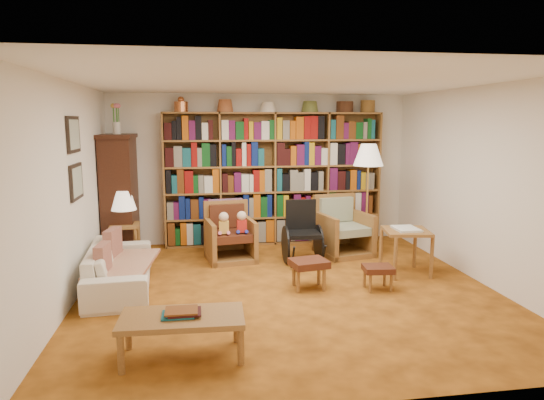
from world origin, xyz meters
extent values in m
plane|color=#B9691C|center=(0.00, 0.00, 0.00)|extent=(5.00, 5.00, 0.00)
plane|color=white|center=(0.00, 0.00, 2.50)|extent=(5.00, 5.00, 0.00)
plane|color=white|center=(0.00, 2.50, 1.25)|extent=(5.00, 0.00, 5.00)
plane|color=white|center=(0.00, -2.50, 1.25)|extent=(5.00, 0.00, 5.00)
plane|color=white|center=(-2.50, 0.00, 1.25)|extent=(0.00, 5.00, 5.00)
plane|color=white|center=(2.50, 0.00, 1.25)|extent=(0.00, 5.00, 5.00)
cube|color=#9E6931|center=(0.20, 2.34, 1.10)|extent=(3.60, 0.30, 2.20)
cube|color=#381B0F|center=(-2.25, 2.00, 0.90)|extent=(0.45, 0.90, 1.80)
cube|color=#381B0F|center=(-2.25, 2.00, 1.83)|extent=(0.50, 0.95, 0.06)
cylinder|color=white|center=(-2.25, 2.00, 1.95)|extent=(0.12, 0.12, 0.18)
cube|color=black|center=(-2.48, 0.30, 1.90)|extent=(0.03, 0.52, 0.42)
cube|color=gray|center=(-2.46, 0.30, 1.90)|extent=(0.01, 0.44, 0.34)
cube|color=black|center=(-2.48, 0.30, 1.35)|extent=(0.03, 0.52, 0.42)
cube|color=gray|center=(-2.46, 0.30, 1.35)|extent=(0.01, 0.44, 0.34)
imported|color=beige|center=(-2.05, 0.38, 0.27)|extent=(1.87, 0.84, 0.53)
cube|color=beige|center=(-2.00, 0.38, 0.30)|extent=(0.81, 1.33, 0.04)
cube|color=maroon|center=(-2.18, 0.73, 0.45)|extent=(0.19, 0.40, 0.38)
cube|color=maroon|center=(-2.18, 0.03, 0.45)|extent=(0.14, 0.37, 0.36)
cube|color=#9E6931|center=(-2.15, 1.61, 0.53)|extent=(0.43, 0.43, 0.04)
cylinder|color=#9E6931|center=(-2.32, 1.44, 0.26)|extent=(0.05, 0.05, 0.51)
cylinder|color=#9E6931|center=(-1.98, 1.44, 0.26)|extent=(0.05, 0.05, 0.51)
cylinder|color=#9E6931|center=(-2.32, 1.78, 0.26)|extent=(0.05, 0.05, 0.51)
cylinder|color=#9E6931|center=(-1.98, 1.78, 0.26)|extent=(0.05, 0.05, 0.51)
cylinder|color=gold|center=(-2.15, 1.61, 0.65)|extent=(0.12, 0.12, 0.20)
cone|color=#F1E1C6|center=(-2.15, 1.61, 0.91)|extent=(0.37, 0.37, 0.29)
cube|color=#9E6931|center=(-0.61, 1.40, 0.04)|extent=(0.78, 0.80, 0.08)
cube|color=#9E6931|center=(-0.91, 1.40, 0.30)|extent=(0.17, 0.71, 0.61)
cube|color=#9E6931|center=(-0.30, 1.40, 0.30)|extent=(0.17, 0.71, 0.61)
cube|color=#9E6931|center=(-0.61, 1.71, 0.43)|extent=(0.69, 0.17, 0.85)
cube|color=#4C2314|center=(-0.61, 1.37, 0.38)|extent=(0.61, 0.67, 0.11)
cube|color=#4C2314|center=(-0.61, 1.65, 0.63)|extent=(0.54, 0.17, 0.36)
cube|color=#B22F3E|center=(-0.61, 1.75, 0.68)|extent=(0.53, 0.13, 0.38)
cube|color=#9E6931|center=(1.16, 1.44, 0.04)|extent=(0.87, 0.89, 0.08)
cube|color=#9E6931|center=(0.83, 1.44, 0.32)|extent=(0.23, 0.75, 0.64)
cube|color=#9E6931|center=(1.48, 1.44, 0.32)|extent=(0.23, 0.75, 0.64)
cube|color=#9E6931|center=(1.16, 1.78, 0.45)|extent=(0.73, 0.23, 0.91)
cube|color=gray|center=(1.16, 1.41, 0.40)|extent=(0.68, 0.74, 0.12)
cube|color=gray|center=(1.16, 1.71, 0.67)|extent=(0.57, 0.22, 0.38)
cube|color=black|center=(0.42, 1.01, 0.45)|extent=(0.46, 0.46, 0.06)
cube|color=black|center=(0.42, 1.23, 0.69)|extent=(0.45, 0.06, 0.45)
cylinder|color=black|center=(0.17, 1.11, 0.28)|extent=(0.03, 0.56, 0.56)
cylinder|color=black|center=(0.67, 1.11, 0.28)|extent=(0.03, 0.56, 0.56)
cylinder|color=black|center=(0.24, 0.73, 0.08)|extent=(0.03, 0.16, 0.16)
cylinder|color=black|center=(0.60, 0.73, 0.08)|extent=(0.03, 0.16, 0.16)
cylinder|color=gold|center=(1.51, 1.42, 0.02)|extent=(0.29, 0.29, 0.03)
cylinder|color=gold|center=(1.51, 1.42, 0.72)|extent=(0.03, 0.03, 1.45)
cone|color=#F1E1C6|center=(1.51, 1.42, 1.55)|extent=(0.45, 0.45, 0.33)
cube|color=#9E6931|center=(1.69, 0.37, 0.59)|extent=(0.67, 0.67, 0.04)
cylinder|color=#9E6931|center=(1.44, 0.12, 0.29)|extent=(0.05, 0.05, 0.57)
cylinder|color=#9E6931|center=(1.94, 0.12, 0.29)|extent=(0.05, 0.05, 0.57)
cylinder|color=#9E6931|center=(1.44, 0.62, 0.29)|extent=(0.05, 0.05, 0.57)
cylinder|color=#9E6931|center=(1.94, 0.62, 0.29)|extent=(0.05, 0.05, 0.57)
cube|color=silver|center=(1.69, 0.37, 0.63)|extent=(0.36, 0.42, 0.03)
cube|color=#4C2314|center=(0.26, -0.01, 0.32)|extent=(0.49, 0.44, 0.09)
cylinder|color=#9E6931|center=(0.10, -0.14, 0.14)|extent=(0.04, 0.04, 0.28)
cylinder|color=#9E6931|center=(0.42, -0.14, 0.14)|extent=(0.04, 0.04, 0.28)
cylinder|color=#9E6931|center=(0.10, 0.12, 0.14)|extent=(0.04, 0.04, 0.28)
cylinder|color=#9E6931|center=(0.42, 0.12, 0.14)|extent=(0.04, 0.04, 0.28)
cube|color=#4C2314|center=(1.09, -0.18, 0.26)|extent=(0.38, 0.33, 0.07)
cylinder|color=#9E6931|center=(0.96, -0.28, 0.11)|extent=(0.04, 0.04, 0.23)
cylinder|color=#9E6931|center=(1.22, -0.28, 0.11)|extent=(0.04, 0.04, 0.23)
cylinder|color=#9E6931|center=(0.96, -0.07, 0.11)|extent=(0.04, 0.04, 0.23)
cylinder|color=#9E6931|center=(1.22, -0.07, 0.11)|extent=(0.04, 0.04, 0.23)
cube|color=#9E6931|center=(-1.24, -1.56, 0.36)|extent=(1.09, 0.57, 0.05)
cylinder|color=#9E6931|center=(-1.73, -1.79, 0.17)|extent=(0.06, 0.06, 0.33)
cylinder|color=#9E6931|center=(-0.75, -1.79, 0.17)|extent=(0.06, 0.06, 0.33)
cylinder|color=#9E6931|center=(-1.73, -1.34, 0.17)|extent=(0.06, 0.06, 0.33)
cylinder|color=#9E6931|center=(-0.75, -1.34, 0.17)|extent=(0.06, 0.06, 0.33)
cube|color=brown|center=(-1.24, -1.56, 0.41)|extent=(0.29, 0.23, 0.05)
camera|label=1|loc=(-1.08, -5.63, 2.05)|focal=32.00mm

